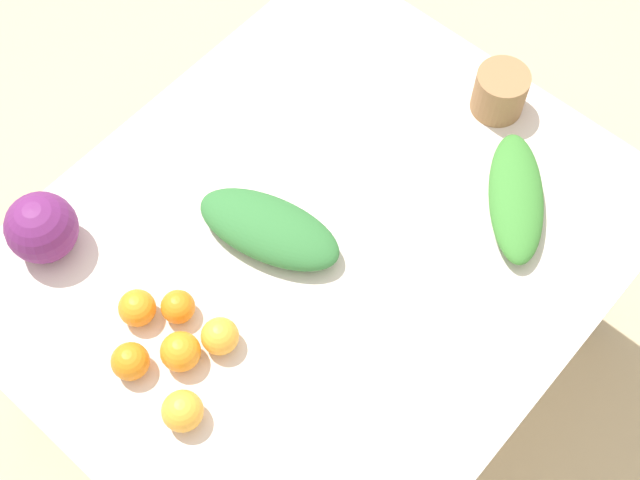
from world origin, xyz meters
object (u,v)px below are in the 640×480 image
(paper_bag, at_px, (500,92))
(orange_5, at_px, (178,307))
(orange_1, at_px, (180,352))
(cabbage_purple, at_px, (42,228))
(orange_4, at_px, (183,411))
(orange_2, at_px, (130,361))
(greens_bunch_dandelion, at_px, (516,197))
(orange_0, at_px, (137,308))
(orange_3, at_px, (221,337))
(greens_bunch_scallion, at_px, (269,229))

(paper_bag, relative_size, orange_5, 1.73)
(orange_1, bearing_deg, cabbage_purple, 90.71)
(cabbage_purple, xyz_separation_m, orange_4, (-0.07, -0.47, -0.03))
(orange_2, bearing_deg, greens_bunch_dandelion, -23.33)
(cabbage_purple, xyz_separation_m, orange_0, (0.01, -0.26, -0.04))
(orange_0, bearing_deg, orange_5, -45.86)
(paper_bag, distance_m, greens_bunch_dandelion, 0.26)
(orange_3, bearing_deg, greens_bunch_dandelion, -20.93)
(greens_bunch_scallion, bearing_deg, orange_1, -169.76)
(orange_2, bearing_deg, orange_4, -91.14)
(orange_5, bearing_deg, orange_0, 134.14)
(orange_3, bearing_deg, paper_bag, -4.34)
(paper_bag, xyz_separation_m, orange_1, (-0.90, 0.10, -0.02))
(greens_bunch_dandelion, relative_size, orange_2, 4.28)
(orange_3, bearing_deg, orange_4, -162.07)
(cabbage_purple, relative_size, paper_bag, 1.24)
(greens_bunch_dandelion, distance_m, orange_3, 0.68)
(paper_bag, relative_size, orange_2, 1.59)
(greens_bunch_dandelion, xyz_separation_m, orange_3, (-0.64, 0.24, 0.00))
(greens_bunch_scallion, xyz_separation_m, greens_bunch_dandelion, (0.40, -0.34, -0.01))
(cabbage_purple, bearing_deg, orange_5, -77.77)
(paper_bag, bearing_deg, orange_3, 175.66)
(paper_bag, xyz_separation_m, orange_2, (-0.97, 0.16, -0.02))
(orange_1, bearing_deg, orange_2, 142.71)
(orange_4, distance_m, orange_5, 0.21)
(orange_2, relative_size, orange_5, 1.09)
(greens_bunch_scallion, distance_m, orange_5, 0.25)
(orange_1, bearing_deg, orange_4, -132.60)
(orange_0, bearing_deg, orange_1, -93.54)
(orange_0, height_order, orange_4, orange_4)
(orange_0, relative_size, orange_3, 1.00)
(greens_bunch_dandelion, height_order, orange_4, orange_4)
(cabbage_purple, distance_m, orange_3, 0.43)
(orange_2, height_order, orange_5, orange_2)
(orange_3, xyz_separation_m, orange_5, (-0.01, 0.11, -0.00))
(paper_bag, relative_size, greens_bunch_scallion, 0.38)
(greens_bunch_scallion, height_order, greens_bunch_dandelion, greens_bunch_scallion)
(orange_2, bearing_deg, orange_3, -32.59)
(cabbage_purple, height_order, orange_1, cabbage_purple)
(paper_bag, xyz_separation_m, orange_5, (-0.83, 0.17, -0.02))
(cabbage_purple, relative_size, orange_5, 2.16)
(orange_2, xyz_separation_m, orange_5, (0.14, 0.01, -0.00))
(orange_0, bearing_deg, orange_4, -112.05)
(orange_3, bearing_deg, orange_5, 95.00)
(greens_bunch_scallion, xyz_separation_m, orange_4, (-0.39, -0.14, 0.00))
(orange_1, distance_m, orange_2, 0.10)
(orange_4, bearing_deg, orange_2, 88.86)
(greens_bunch_dandelion, relative_size, orange_5, 4.66)
(orange_2, bearing_deg, cabbage_purple, 77.65)
(paper_bag, distance_m, orange_0, 0.92)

